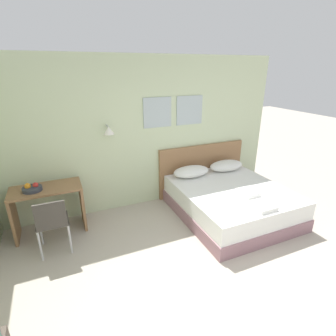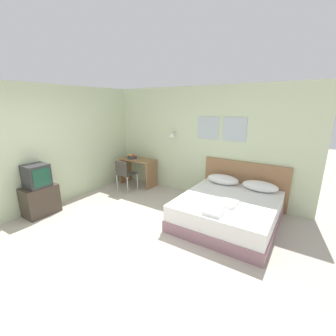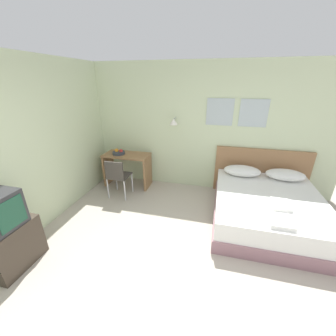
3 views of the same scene
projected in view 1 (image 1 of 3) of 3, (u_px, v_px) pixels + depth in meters
ground_plane at (226, 321)px, 2.70m from camera, size 24.00×24.00×0.00m
wall_back at (139, 135)px, 4.60m from camera, size 5.44×0.31×2.65m
bed at (230, 201)px, 4.56m from camera, size 1.74×1.96×0.51m
headboard at (202, 169)px, 5.33m from camera, size 1.86×0.06×1.01m
pillow_left at (191, 171)px, 4.91m from camera, size 0.71×0.40×0.20m
pillow_right at (226, 166)px, 5.20m from camera, size 0.71×0.40×0.20m
folded_towel_near_foot at (248, 192)px, 4.24m from camera, size 0.26×0.31×0.06m
folded_towel_mid_bed at (263, 206)px, 3.82m from camera, size 0.30×0.32×0.06m
desk at (48, 202)px, 4.00m from camera, size 1.02×0.51×0.76m
desk_chair at (52, 221)px, 3.52m from camera, size 0.42×0.42×0.84m
fruit_bowl at (32, 188)px, 3.81m from camera, size 0.27×0.27×0.12m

